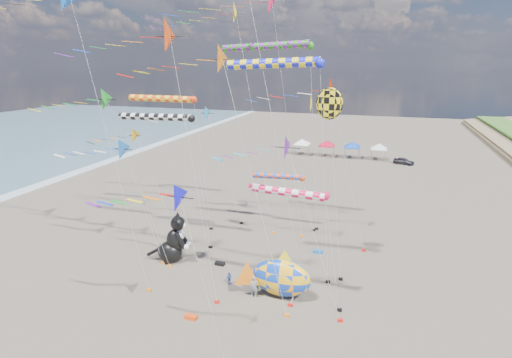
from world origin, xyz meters
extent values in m
cone|color=#EC1847|center=(-0.63, 20.50, 23.66)|extent=(2.69, 2.88, 2.97)
cylinder|color=#B2B2B2|center=(0.76, 20.50, 11.83)|extent=(2.81, 0.02, 23.67)
cube|color=black|center=(2.16, 20.50, 0.10)|extent=(0.36, 0.24, 0.20)
cone|color=red|center=(5.33, 18.98, 15.58)|extent=(2.59, 2.77, 2.86)
cylinder|color=#B2B2B2|center=(7.05, 18.98, 7.79)|extent=(3.46, 0.02, 15.58)
cube|color=black|center=(8.77, 18.98, 0.10)|extent=(0.36, 0.24, 0.20)
cone|color=orange|center=(0.24, 6.20, 18.34)|extent=(2.04, 2.19, 2.25)
cylinder|color=#B2B2B2|center=(2.11, 6.20, 9.17)|extent=(3.76, 0.02, 18.35)
cube|color=black|center=(3.98, 6.20, 0.10)|extent=(0.36, 0.24, 0.20)
cylinder|color=#B2B2B2|center=(2.41, 11.07, 12.67)|extent=(3.66, 0.02, 25.35)
cube|color=black|center=(4.23, 11.07, 0.10)|extent=(0.36, 0.24, 0.20)
cone|color=#120FDA|center=(0.14, -0.15, 10.62)|extent=(1.78, 1.91, 1.96)
cylinder|color=#B2B2B2|center=(0.96, -0.15, 5.31)|extent=(1.67, 0.02, 10.62)
cone|color=blue|center=(-10.60, 10.51, 11.01)|extent=(1.88, 2.01, 2.07)
cylinder|color=#B2B2B2|center=(-9.76, 10.51, 5.51)|extent=(1.70, 0.02, 11.02)
cube|color=black|center=(-8.92, 10.51, 0.10)|extent=(0.36, 0.24, 0.20)
cone|color=yellow|center=(-4.50, 20.35, 22.79)|extent=(2.13, 2.28, 2.35)
cylinder|color=#B2B2B2|center=(-2.73, 20.35, 11.39)|extent=(3.57, 0.02, 22.79)
cube|color=black|center=(-0.95, 20.35, 0.10)|extent=(0.36, 0.24, 0.20)
cone|color=green|center=(-11.18, 10.11, 15.17)|extent=(1.93, 2.06, 2.13)
cylinder|color=#B2B2B2|center=(-9.59, 10.11, 7.58)|extent=(3.19, 0.02, 15.17)
cube|color=black|center=(-8.01, 10.11, 0.10)|extent=(0.36, 0.24, 0.20)
cone|color=#63178E|center=(4.75, 6.81, 12.57)|extent=(1.79, 1.91, 1.97)
cylinder|color=#B2B2B2|center=(6.29, 6.81, 6.29)|extent=(3.10, 0.02, 12.58)
cube|color=black|center=(7.83, 6.81, 0.10)|extent=(0.36, 0.24, 0.20)
cone|color=#2192DF|center=(-7.99, 21.90, 12.69)|extent=(1.71, 1.83, 1.89)
cylinder|color=#B2B2B2|center=(-6.65, 21.90, 6.34)|extent=(2.71, 0.02, 12.69)
cube|color=black|center=(-5.30, 21.90, 0.10)|extent=(0.36, 0.24, 0.20)
cone|color=orange|center=(-15.66, 18.18, 10.31)|extent=(1.70, 1.82, 1.87)
cylinder|color=#B2B2B2|center=(-13.81, 18.18, 5.16)|extent=(3.73, 0.02, 10.32)
cube|color=black|center=(-11.95, 18.18, 0.10)|extent=(0.36, 0.24, 0.20)
cone|color=#EC4311|center=(-3.39, 6.20, 19.86)|extent=(2.37, 2.54, 2.62)
cylinder|color=#B2B2B2|center=(-2.52, 6.20, 9.93)|extent=(1.78, 0.02, 19.86)
cube|color=black|center=(-1.64, 6.20, 0.10)|extent=(0.36, 0.24, 0.20)
cylinder|color=#B2B2B2|center=(-9.53, 6.04, 11.46)|extent=(3.80, 0.02, 22.92)
cube|color=black|center=(-7.64, 6.04, 0.10)|extent=(0.36, 0.24, 0.20)
cylinder|color=#151ED7|center=(1.09, 11.90, 18.03)|extent=(7.25, 0.75, 0.75)
sphere|color=#151ED7|center=(4.71, 11.90, 18.03)|extent=(0.79, 0.79, 0.79)
cylinder|color=#B2B2B2|center=(5.46, 11.90, 9.02)|extent=(1.52, 0.02, 18.03)
cube|color=black|center=(6.21, 11.90, 0.10)|extent=(0.36, 0.24, 0.20)
cylinder|color=red|center=(-13.27, 19.29, 14.42)|extent=(7.56, 0.69, 0.69)
sphere|color=red|center=(-9.49, 19.29, 14.42)|extent=(0.73, 0.73, 0.73)
cylinder|color=#B2B2B2|center=(-8.74, 19.29, 7.21)|extent=(1.52, 0.02, 14.42)
cube|color=black|center=(-7.99, 19.29, 0.10)|extent=(0.36, 0.24, 0.20)
cylinder|color=#E31046|center=(3.26, 8.08, 9.05)|extent=(5.71, 0.61, 0.61)
sphere|color=#E31046|center=(6.11, 8.08, 9.05)|extent=(0.64, 0.64, 0.64)
cylinder|color=#B2B2B2|center=(6.86, 8.08, 4.53)|extent=(1.52, 0.02, 9.06)
cube|color=black|center=(7.61, 8.08, 0.10)|extent=(0.36, 0.24, 0.20)
cylinder|color=black|center=(-11.50, 14.95, 13.06)|extent=(7.77, 0.66, 0.66)
sphere|color=black|center=(-7.62, 14.95, 13.06)|extent=(0.70, 0.70, 0.70)
cylinder|color=#B2B2B2|center=(-6.87, 14.95, 6.53)|extent=(1.52, 0.02, 13.06)
cube|color=black|center=(-6.12, 14.95, 0.10)|extent=(0.36, 0.24, 0.20)
cylinder|color=#228217|center=(-2.90, 22.92, 19.74)|extent=(9.51, 0.77, 0.77)
sphere|color=#228217|center=(1.86, 22.92, 19.74)|extent=(0.81, 0.81, 0.81)
cylinder|color=#B2B2B2|center=(2.61, 22.92, 9.87)|extent=(1.52, 0.02, 19.74)
cube|color=black|center=(3.36, 22.92, 0.10)|extent=(0.36, 0.24, 0.20)
cylinder|color=#DB410F|center=(-1.19, 22.45, 6.00)|extent=(5.65, 0.64, 0.64)
sphere|color=#DB410F|center=(1.63, 22.45, 6.00)|extent=(0.67, 0.67, 0.67)
cylinder|color=#B2B2B2|center=(2.38, 22.45, 3.00)|extent=(1.52, 0.02, 6.01)
cube|color=black|center=(3.13, 22.45, 0.10)|extent=(0.36, 0.24, 0.20)
ellipsoid|color=yellow|center=(5.19, 14.67, 14.84)|extent=(2.20, 0.40, 2.64)
cone|color=yellow|center=(3.69, 14.67, 14.84)|extent=(0.12, 1.80, 1.80)
cylinder|color=#B2B2B2|center=(6.19, 13.67, 7.42)|extent=(2.03, 2.03, 14.85)
cube|color=black|center=(7.19, 12.67, 0.10)|extent=(0.36, 0.24, 0.20)
ellipsoid|color=#123FB8|center=(2.93, 8.55, 1.75)|extent=(5.07, 3.18, 3.15)
cone|color=orange|center=(0.20, 8.55, 1.75)|extent=(2.25, 0.79, 2.31)
cone|color=yellow|center=(3.14, 8.55, 3.32)|extent=(1.64, 0.59, 1.68)
cylinder|color=#B2B2B2|center=(4.06, 8.05, 0.61)|extent=(0.31, 1.04, 1.25)
cube|color=red|center=(3.93, 7.55, 0.10)|extent=(0.36, 0.24, 0.20)
imported|color=gray|center=(0.86, 7.88, 0.91)|extent=(0.74, 0.56, 1.82)
imported|color=#1B7A26|center=(0.97, 8.06, 0.62)|extent=(0.62, 0.49, 1.24)
imported|color=#2B44A9|center=(-1.75, 9.09, 0.55)|extent=(0.55, 0.70, 1.11)
cube|color=blue|center=(4.46, 17.19, 0.15)|extent=(0.90, 0.44, 0.30)
cube|color=#E33F10|center=(-2.65, 3.76, 0.15)|extent=(0.90, 0.44, 0.30)
cube|color=black|center=(-3.81, 11.91, 0.15)|extent=(0.90, 0.44, 0.30)
cube|color=white|center=(-6.00, 60.00, 2.25)|extent=(3.00, 3.00, 0.15)
pyramid|color=white|center=(-6.00, 60.00, 3.30)|extent=(4.20, 4.20, 1.00)
cylinder|color=#999999|center=(-7.30, 58.70, 1.10)|extent=(0.08, 0.08, 2.20)
cylinder|color=#999999|center=(-4.70, 58.70, 1.10)|extent=(0.08, 0.08, 2.20)
cylinder|color=#999999|center=(-7.30, 61.30, 1.10)|extent=(0.08, 0.08, 2.20)
cylinder|color=#999999|center=(-4.70, 61.30, 1.10)|extent=(0.08, 0.08, 2.20)
cube|color=red|center=(-1.00, 60.00, 2.25)|extent=(3.00, 3.00, 0.15)
pyramid|color=red|center=(-1.00, 60.00, 3.30)|extent=(4.20, 4.20, 1.00)
cylinder|color=#999999|center=(-2.30, 58.70, 1.10)|extent=(0.08, 0.08, 2.20)
cylinder|color=#999999|center=(0.30, 58.70, 1.10)|extent=(0.08, 0.08, 2.20)
cylinder|color=#999999|center=(-2.30, 61.30, 1.10)|extent=(0.08, 0.08, 2.20)
cylinder|color=#999999|center=(0.30, 61.30, 1.10)|extent=(0.08, 0.08, 2.20)
cube|color=blue|center=(4.00, 60.00, 2.25)|extent=(3.00, 3.00, 0.15)
pyramid|color=blue|center=(4.00, 60.00, 3.30)|extent=(4.20, 4.20, 1.00)
cylinder|color=#999999|center=(2.70, 58.70, 1.10)|extent=(0.08, 0.08, 2.20)
cylinder|color=#999999|center=(5.30, 58.70, 1.10)|extent=(0.08, 0.08, 2.20)
cylinder|color=#999999|center=(2.70, 61.30, 1.10)|extent=(0.08, 0.08, 2.20)
cylinder|color=#999999|center=(5.30, 61.30, 1.10)|extent=(0.08, 0.08, 2.20)
cube|color=silver|center=(9.00, 60.00, 2.25)|extent=(3.00, 3.00, 0.15)
pyramid|color=silver|center=(9.00, 60.00, 3.30)|extent=(4.20, 4.20, 1.00)
cylinder|color=#999999|center=(7.70, 58.70, 1.10)|extent=(0.08, 0.08, 2.20)
cylinder|color=#999999|center=(10.30, 58.70, 1.10)|extent=(0.08, 0.08, 2.20)
cylinder|color=#999999|center=(7.70, 61.30, 1.10)|extent=(0.08, 0.08, 2.20)
cylinder|color=#999999|center=(10.30, 61.30, 1.10)|extent=(0.08, 0.08, 2.20)
imported|color=#26262D|center=(13.61, 58.00, 0.63)|extent=(3.98, 2.57, 1.26)
camera|label=1|loc=(9.67, -18.79, 18.03)|focal=28.00mm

